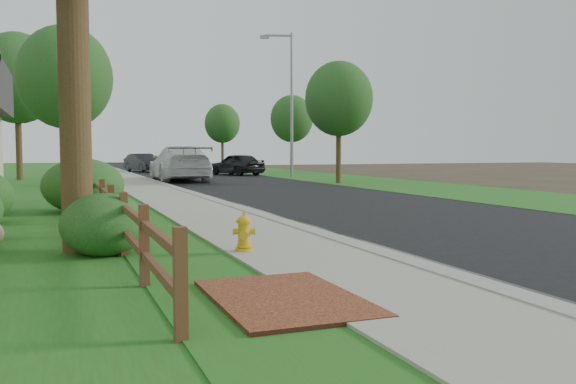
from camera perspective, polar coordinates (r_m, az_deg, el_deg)
name	(u,v)px	position (r m, az deg, el deg)	size (l,w,h in m)	color
ground	(403,275)	(9.00, 10.70, -7.63)	(120.00, 120.00, 0.00)	#35291D
road	(195,175)	(43.52, -8.74, 1.59)	(8.00, 90.00, 0.02)	black
curb	(134,175)	(42.83, -14.24, 1.54)	(0.40, 90.00, 0.12)	gray
wet_gutter	(139,176)	(42.87, -13.77, 1.50)	(0.50, 90.00, 0.00)	black
sidewalk	(114,176)	(42.69, -15.97, 1.49)	(2.20, 90.00, 0.10)	gray
grass_strip	(84,176)	(42.57, -18.52, 1.41)	(1.60, 90.00, 0.06)	#285618
verge_far	(286,173)	(45.49, -0.21, 1.75)	(6.00, 90.00, 0.04)	#285618
brick_patch	(285,301)	(7.16, -0.31, -10.14)	(1.60, 2.40, 0.11)	maroon
ranch_fence	(106,203)	(13.98, -16.63, -1.03)	(0.12, 16.92, 1.10)	#472317
fire_hydrant	(244,233)	(10.26, -4.12, -3.87)	(0.43, 0.35, 0.65)	gold
white_suv	(180,163)	(35.11, -10.11, 2.64)	(2.77, 6.82, 1.98)	silver
dark_car_mid	(237,164)	(42.51, -4.84, 2.60)	(1.79, 4.45, 1.52)	black
dark_car_far	(143,163)	(50.05, -13.40, 2.68)	(1.54, 4.42, 1.46)	black
streetlight	(289,96)	(39.17, 0.09, 8.97)	(2.09, 0.72, 9.17)	gray
shrub_a	(104,225)	(10.69, -16.85, -2.97)	(1.43, 1.43, 1.08)	#164018
shrub_d	(83,186)	(18.19, -18.62, 0.56)	(2.28, 2.28, 1.55)	#164018
tree_near_left	(65,77)	(28.13, -20.15, 10.03)	(4.00, 4.00, 7.09)	#352715
tree_near_right	(339,99)	(32.24, 4.78, 8.67)	(3.56, 3.56, 6.41)	#352715
tree_mid_left	(17,78)	(39.03, -24.04, 9.69)	(4.78, 4.78, 8.55)	#352715
tree_mid_right	(292,119)	(47.23, 0.35, 6.86)	(3.30, 3.30, 5.99)	#352715
tree_far_right	(222,124)	(56.09, -6.17, 6.38)	(3.22, 3.22, 5.94)	#352715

